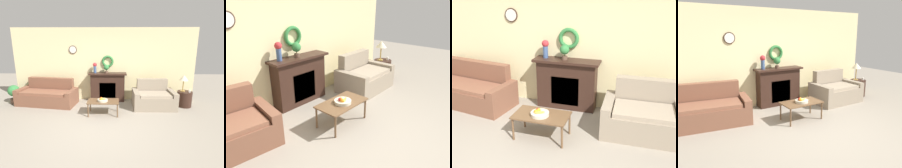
% 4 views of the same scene
% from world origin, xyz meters
% --- Properties ---
extents(ground_plane, '(16.00, 16.00, 0.00)m').
position_xyz_m(ground_plane, '(0.00, 0.00, 0.00)').
color(ground_plane, gray).
extents(wall_back, '(6.80, 0.14, 2.70)m').
position_xyz_m(wall_back, '(-0.00, 2.57, 1.35)').
color(wall_back, beige).
rests_on(wall_back, ground_plane).
extents(fireplace, '(1.39, 0.41, 1.07)m').
position_xyz_m(fireplace, '(0.14, 2.37, 0.54)').
color(fireplace, '#331E16').
rests_on(fireplace, ground_plane).
extents(loveseat_right, '(1.41, 0.95, 0.93)m').
position_xyz_m(loveseat_right, '(1.74, 1.74, 0.32)').
color(loveseat_right, gray).
rests_on(loveseat_right, ground_plane).
extents(coffee_table, '(0.95, 0.54, 0.44)m').
position_xyz_m(coffee_table, '(0.07, 1.07, 0.39)').
color(coffee_table, brown).
rests_on(coffee_table, ground_plane).
extents(fruit_bowl, '(0.31, 0.31, 0.12)m').
position_xyz_m(fruit_bowl, '(0.05, 1.04, 0.48)').
color(fruit_bowl, beige).
rests_on(fruit_bowl, coffee_table).
extents(side_table_by_loveseat, '(0.50, 0.50, 0.53)m').
position_xyz_m(side_table_by_loveseat, '(2.83, 1.84, 0.26)').
color(side_table_by_loveseat, '#331E16').
rests_on(side_table_by_loveseat, ground_plane).
extents(table_lamp, '(0.30, 0.30, 0.56)m').
position_xyz_m(table_lamp, '(2.77, 1.89, 0.98)').
color(table_lamp, '#B28E42').
rests_on(table_lamp, side_table_by_loveseat).
extents(mug, '(0.07, 0.07, 0.08)m').
position_xyz_m(mug, '(2.94, 1.75, 0.57)').
color(mug, silver).
rests_on(mug, side_table_by_loveseat).
extents(vase_on_mantel_left, '(0.15, 0.15, 0.38)m').
position_xyz_m(vase_on_mantel_left, '(-0.32, 2.37, 1.29)').
color(vase_on_mantel_left, '#3D5684').
rests_on(vase_on_mantel_left, fireplace).
extents(potted_plant_on_mantel, '(0.20, 0.20, 0.31)m').
position_xyz_m(potted_plant_on_mantel, '(0.10, 2.35, 1.26)').
color(potted_plant_on_mantel, brown).
rests_on(potted_plant_on_mantel, fireplace).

